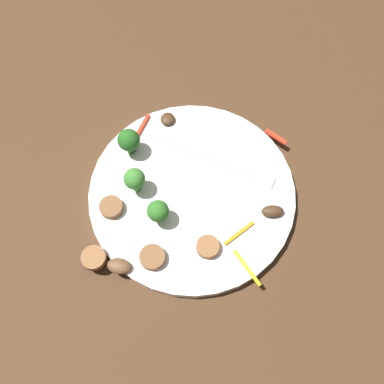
{
  "coord_description": "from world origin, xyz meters",
  "views": [
    {
      "loc": [
        0.04,
        -0.25,
        0.58
      ],
      "look_at": [
        0.0,
        0.0,
        0.02
      ],
      "focal_mm": 42.39,
      "sensor_mm": 36.0,
      "label": 1
    }
  ],
  "objects_px": {
    "plate": "(192,194)",
    "broccoli_floret_0": "(135,179)",
    "sausage_slice_3": "(208,247)",
    "pepper_strip_0": "(143,126)",
    "broccoli_floret_2": "(158,211)",
    "sausage_slice_2": "(94,258)",
    "pepper_strip_1": "(247,268)",
    "sausage_slice_1": "(111,207)",
    "fork": "(223,163)",
    "pepper_strip_3": "(239,233)",
    "mushroom_0": "(273,211)",
    "pepper_strip_2": "(276,137)",
    "mushroom_1": "(168,119)",
    "mushroom_2": "(119,266)",
    "sausage_slice_0": "(152,257)",
    "broccoli_floret_1": "(129,141)"
  },
  "relations": [
    {
      "from": "broccoli_floret_1",
      "to": "pepper_strip_2",
      "type": "xyz_separation_m",
      "value": [
        0.2,
        0.05,
        -0.03
      ]
    },
    {
      "from": "broccoli_floret_1",
      "to": "pepper_strip_3",
      "type": "xyz_separation_m",
      "value": [
        0.17,
        -0.1,
        -0.03
      ]
    },
    {
      "from": "pepper_strip_2",
      "to": "sausage_slice_0",
      "type": "bearing_deg",
      "value": -124.21
    },
    {
      "from": "pepper_strip_3",
      "to": "sausage_slice_0",
      "type": "bearing_deg",
      "value": -153.81
    },
    {
      "from": "mushroom_1",
      "to": "pepper_strip_3",
      "type": "relative_size",
      "value": 0.45
    },
    {
      "from": "sausage_slice_3",
      "to": "plate",
      "type": "bearing_deg",
      "value": 113.67
    },
    {
      "from": "fork",
      "to": "broccoli_floret_0",
      "type": "distance_m",
      "value": 0.13
    },
    {
      "from": "mushroom_0",
      "to": "mushroom_1",
      "type": "distance_m",
      "value": 0.2
    },
    {
      "from": "fork",
      "to": "pepper_strip_2",
      "type": "relative_size",
      "value": 5.05
    },
    {
      "from": "pepper_strip_3",
      "to": "sausage_slice_1",
      "type": "bearing_deg",
      "value": 177.82
    },
    {
      "from": "fork",
      "to": "mushroom_0",
      "type": "height_order",
      "value": "mushroom_0"
    },
    {
      "from": "plate",
      "to": "sausage_slice_3",
      "type": "height_order",
      "value": "sausage_slice_3"
    },
    {
      "from": "plate",
      "to": "pepper_strip_2",
      "type": "bearing_deg",
      "value": 44.87
    },
    {
      "from": "fork",
      "to": "broccoli_floret_1",
      "type": "distance_m",
      "value": 0.13
    },
    {
      "from": "mushroom_0",
      "to": "pepper_strip_0",
      "type": "distance_m",
      "value": 0.22
    },
    {
      "from": "broccoli_floret_0",
      "to": "pepper_strip_1",
      "type": "xyz_separation_m",
      "value": [
        0.16,
        -0.09,
        -0.03
      ]
    },
    {
      "from": "mushroom_0",
      "to": "pepper_strip_0",
      "type": "height_order",
      "value": "mushroom_0"
    },
    {
      "from": "fork",
      "to": "pepper_strip_3",
      "type": "bearing_deg",
      "value": -55.52
    },
    {
      "from": "broccoli_floret_2",
      "to": "sausage_slice_0",
      "type": "height_order",
      "value": "broccoli_floret_2"
    },
    {
      "from": "mushroom_0",
      "to": "fork",
      "type": "bearing_deg",
      "value": 140.06
    },
    {
      "from": "sausage_slice_3",
      "to": "pepper_strip_1",
      "type": "distance_m",
      "value": 0.06
    },
    {
      "from": "mushroom_0",
      "to": "pepper_strip_3",
      "type": "bearing_deg",
      "value": -137.93
    },
    {
      "from": "broccoli_floret_0",
      "to": "mushroom_0",
      "type": "bearing_deg",
      "value": -1.89
    },
    {
      "from": "sausage_slice_1",
      "to": "pepper_strip_3",
      "type": "relative_size",
      "value": 0.64
    },
    {
      "from": "sausage_slice_1",
      "to": "sausage_slice_3",
      "type": "xyz_separation_m",
      "value": [
        0.14,
        -0.03,
        -0.0
      ]
    },
    {
      "from": "plate",
      "to": "sausage_slice_2",
      "type": "distance_m",
      "value": 0.16
    },
    {
      "from": "broccoli_floret_0",
      "to": "pepper_strip_2",
      "type": "height_order",
      "value": "broccoli_floret_0"
    },
    {
      "from": "pepper_strip_2",
      "to": "pepper_strip_3",
      "type": "xyz_separation_m",
      "value": [
        -0.03,
        -0.15,
        0.0
      ]
    },
    {
      "from": "plate",
      "to": "sausage_slice_1",
      "type": "height_order",
      "value": "sausage_slice_1"
    },
    {
      "from": "broccoli_floret_1",
      "to": "broccoli_floret_0",
      "type": "bearing_deg",
      "value": -70.01
    },
    {
      "from": "plate",
      "to": "broccoli_floret_0",
      "type": "bearing_deg",
      "value": -174.95
    },
    {
      "from": "pepper_strip_1",
      "to": "pepper_strip_2",
      "type": "relative_size",
      "value": 1.55
    },
    {
      "from": "broccoli_floret_2",
      "to": "sausage_slice_2",
      "type": "distance_m",
      "value": 0.1
    },
    {
      "from": "broccoli_floret_0",
      "to": "broccoli_floret_1",
      "type": "relative_size",
      "value": 0.99
    },
    {
      "from": "sausage_slice_3",
      "to": "pepper_strip_0",
      "type": "relative_size",
      "value": 0.75
    },
    {
      "from": "sausage_slice_1",
      "to": "sausage_slice_2",
      "type": "bearing_deg",
      "value": -94.77
    },
    {
      "from": "sausage_slice_1",
      "to": "broccoli_floret_2",
      "type": "bearing_deg",
      "value": -2.33
    },
    {
      "from": "pepper_strip_2",
      "to": "pepper_strip_3",
      "type": "height_order",
      "value": "same"
    },
    {
      "from": "sausage_slice_3",
      "to": "pepper_strip_1",
      "type": "height_order",
      "value": "sausage_slice_3"
    },
    {
      "from": "pepper_strip_1",
      "to": "pepper_strip_3",
      "type": "relative_size",
      "value": 1.11
    },
    {
      "from": "mushroom_0",
      "to": "sausage_slice_1",
      "type": "bearing_deg",
      "value": -172.09
    },
    {
      "from": "mushroom_2",
      "to": "pepper_strip_3",
      "type": "height_order",
      "value": "mushroom_2"
    },
    {
      "from": "fork",
      "to": "sausage_slice_1",
      "type": "relative_size",
      "value": 5.69
    },
    {
      "from": "plate",
      "to": "pepper_strip_2",
      "type": "xyz_separation_m",
      "value": [
        0.11,
        0.1,
        0.01
      ]
    },
    {
      "from": "broccoli_floret_1",
      "to": "sausage_slice_1",
      "type": "height_order",
      "value": "broccoli_floret_1"
    },
    {
      "from": "mushroom_2",
      "to": "sausage_slice_0",
      "type": "bearing_deg",
      "value": 24.46
    },
    {
      "from": "broccoli_floret_2",
      "to": "plate",
      "type": "bearing_deg",
      "value": 50.86
    },
    {
      "from": "fork",
      "to": "broccoli_floret_1",
      "type": "height_order",
      "value": "broccoli_floret_1"
    },
    {
      "from": "mushroom_1",
      "to": "mushroom_0",
      "type": "bearing_deg",
      "value": -36.12
    },
    {
      "from": "pepper_strip_3",
      "to": "pepper_strip_2",
      "type": "bearing_deg",
      "value": 77.29
    }
  ]
}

